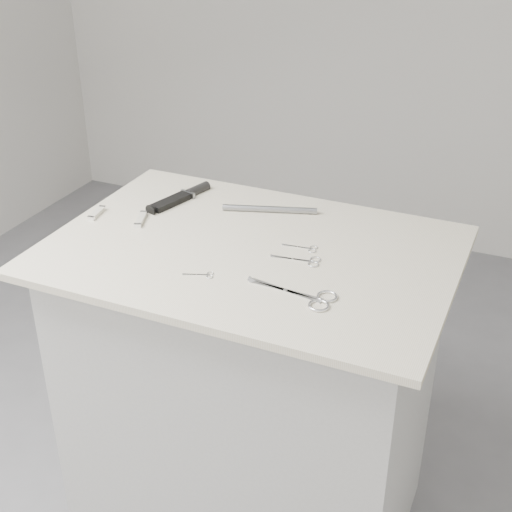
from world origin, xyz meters
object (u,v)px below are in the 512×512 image
at_px(plinth, 251,396).
at_px(embroidery_scissors_a, 305,261).
at_px(embroidery_scissors_b, 305,248).
at_px(metal_rail, 270,209).
at_px(sheathed_knife, 183,196).
at_px(tiny_scissors, 203,275).
at_px(large_shears, 309,297).
at_px(pocket_knife_a, 141,219).
at_px(pocket_knife_b, 97,213).

bearing_deg(plinth, embroidery_scissors_a, -3.85).
distance_m(embroidery_scissors_b, metal_rail, 0.23).
relative_size(plinth, sheathed_knife, 4.21).
xyz_separation_m(sheathed_knife, metal_rail, (0.26, 0.02, 0.00)).
distance_m(plinth, sheathed_knife, 0.59).
height_order(tiny_scissors, metal_rail, metal_rail).
relative_size(large_shears, embroidery_scissors_b, 2.34).
height_order(embroidery_scissors_b, tiny_scissors, same).
bearing_deg(plinth, embroidery_scissors_b, 22.25).
distance_m(embroidery_scissors_a, pocket_knife_a, 0.48).
relative_size(pocket_knife_b, metal_rail, 0.31).
bearing_deg(tiny_scissors, sheathed_knife, 103.85).
distance_m(embroidery_scissors_a, pocket_knife_b, 0.61).
xyz_separation_m(tiny_scissors, sheathed_knife, (-0.25, 0.36, 0.01)).
height_order(large_shears, embroidery_scissors_b, large_shears).
distance_m(tiny_scissors, metal_rail, 0.38).
bearing_deg(large_shears, embroidery_scissors_a, 119.93).
distance_m(sheathed_knife, metal_rail, 0.26).
bearing_deg(sheathed_knife, embroidery_scissors_b, -93.11).
relative_size(large_shears, embroidery_scissors_a, 1.72).
bearing_deg(pocket_knife_b, metal_rail, -72.81).
bearing_deg(embroidery_scissors_a, metal_rail, 122.13).
xyz_separation_m(plinth, pocket_knife_b, (-0.46, 0.01, 0.48)).
xyz_separation_m(sheathed_knife, pocket_knife_a, (-0.03, -0.17, -0.00)).
bearing_deg(embroidery_scissors_b, plinth, -163.60).
bearing_deg(large_shears, tiny_scissors, -172.30).
relative_size(sheathed_knife, pocket_knife_b, 2.68).
xyz_separation_m(embroidery_scissors_b, pocket_knife_a, (-0.45, -0.03, 0.00)).
bearing_deg(pocket_knife_a, large_shears, -127.88).
bearing_deg(embroidery_scissors_a, plinth, 168.54).
bearing_deg(pocket_knife_a, metal_rail, -76.16).
relative_size(large_shears, sheathed_knife, 0.97).
bearing_deg(plinth, pocket_knife_a, 176.42).
height_order(plinth, embroidery_scissors_a, embroidery_scissors_a).
bearing_deg(pocket_knife_b, embroidery_scissors_b, -94.38).
bearing_deg(tiny_scissors, large_shears, -19.32).
relative_size(plinth, tiny_scissors, 12.50).
xyz_separation_m(plinth, large_shears, (0.21, -0.16, 0.47)).
distance_m(embroidery_scissors_b, tiny_scissors, 0.28).
distance_m(pocket_knife_b, metal_rail, 0.47).
xyz_separation_m(pocket_knife_b, metal_rail, (0.42, 0.21, 0.00)).
relative_size(tiny_scissors, sheathed_knife, 0.34).
height_order(embroidery_scissors_a, metal_rail, metal_rail).
distance_m(plinth, large_shears, 0.54).
bearing_deg(embroidery_scissors_a, tiny_scissors, -148.27).
xyz_separation_m(plinth, embroidery_scissors_b, (0.12, 0.05, 0.47)).
bearing_deg(tiny_scissors, pocket_knife_b, 136.41).
distance_m(embroidery_scissors_a, embroidery_scissors_b, 0.06).
bearing_deg(metal_rail, pocket_knife_b, -154.00).
bearing_deg(metal_rail, pocket_knife_a, -146.84).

